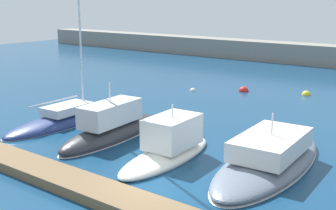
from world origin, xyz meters
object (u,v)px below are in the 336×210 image
at_px(motorboat_ivory_third, 169,146).
at_px(motorboat_charcoal_second, 113,128).
at_px(motorboat_slate_fourth, 270,158).
at_px(mooring_buoy_yellow, 306,95).
at_px(sailboat_navy_nearest, 69,118).
at_px(mooring_buoy_red, 244,91).
at_px(mooring_buoy_white, 193,91).

bearing_deg(motorboat_ivory_third, motorboat_charcoal_second, 77.62).
relative_size(motorboat_slate_fourth, mooring_buoy_yellow, 14.24).
distance_m(sailboat_navy_nearest, mooring_buoy_red, 16.37).
height_order(motorboat_ivory_third, mooring_buoy_white, motorboat_ivory_third).
height_order(motorboat_charcoal_second, mooring_buoy_yellow, motorboat_charcoal_second).
relative_size(motorboat_ivory_third, mooring_buoy_red, 8.35).
xyz_separation_m(motorboat_charcoal_second, motorboat_slate_fourth, (9.28, 1.25, -0.12)).
distance_m(motorboat_charcoal_second, mooring_buoy_white, 14.39).
relative_size(motorboat_charcoal_second, mooring_buoy_yellow, 11.76).
distance_m(mooring_buoy_white, mooring_buoy_red, 4.44).
distance_m(sailboat_navy_nearest, mooring_buoy_yellow, 19.94).
xyz_separation_m(mooring_buoy_yellow, mooring_buoy_red, (-4.92, -1.82, 0.00)).
xyz_separation_m(mooring_buoy_white, mooring_buoy_red, (3.64, 2.54, 0.00)).
bearing_deg(sailboat_navy_nearest, mooring_buoy_red, -19.03).
bearing_deg(mooring_buoy_red, mooring_buoy_white, -145.03).
distance_m(mooring_buoy_yellow, mooring_buoy_white, 9.60).
relative_size(motorboat_ivory_third, motorboat_slate_fourth, 0.68).
height_order(motorboat_slate_fourth, mooring_buoy_yellow, motorboat_slate_fourth).
bearing_deg(motorboat_slate_fourth, sailboat_navy_nearest, 88.86).
bearing_deg(sailboat_navy_nearest, motorboat_slate_fourth, -90.58).
distance_m(motorboat_ivory_third, mooring_buoy_yellow, 19.02).
xyz_separation_m(motorboat_ivory_third, mooring_buoy_red, (-4.85, 17.19, -0.66)).
xyz_separation_m(sailboat_navy_nearest, motorboat_charcoal_second, (4.71, -0.70, 0.31)).
relative_size(mooring_buoy_yellow, mooring_buoy_red, 0.86).
bearing_deg(mooring_buoy_white, mooring_buoy_red, 34.97).
relative_size(motorboat_ivory_third, mooring_buoy_yellow, 9.74).
bearing_deg(mooring_buoy_red, motorboat_charcoal_second, -89.51).
height_order(mooring_buoy_yellow, mooring_buoy_white, mooring_buoy_yellow).
bearing_deg(motorboat_charcoal_second, mooring_buoy_red, -4.28).
bearing_deg(mooring_buoy_yellow, motorboat_slate_fourth, -75.14).
bearing_deg(motorboat_charcoal_second, motorboat_slate_fourth, -87.12).
bearing_deg(mooring_buoy_white, sailboat_navy_nearest, -94.05).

